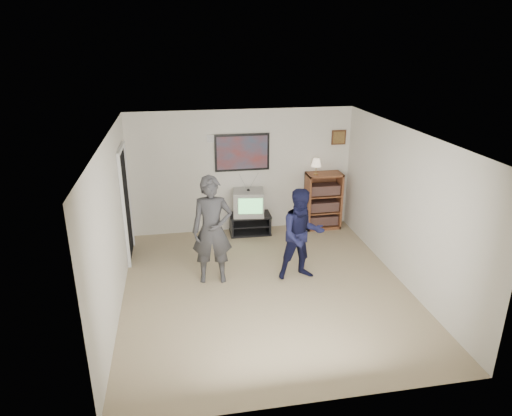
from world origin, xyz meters
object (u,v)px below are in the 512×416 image
object	(u,v)px
bookshelf	(323,201)
person_short	(302,235)
person_tall	(212,230)
crt_television	(248,203)
media_stand	(250,224)

from	to	relation	value
bookshelf	person_short	size ratio (longest dim) A/B	0.76
bookshelf	person_tall	bearing A→B (deg)	-143.18
crt_television	person_short	xyz separation A→B (m)	(0.56, -1.96, 0.11)
media_stand	person_tall	size ratio (longest dim) A/B	0.47
media_stand	crt_television	size ratio (longest dim) A/B	1.38
crt_television	person_short	bearing A→B (deg)	-66.28
bookshelf	person_short	distance (m)	2.27
crt_television	bookshelf	distance (m)	1.59
crt_television	bookshelf	size ratio (longest dim) A/B	0.51
person_short	bookshelf	bearing A→B (deg)	60.48
person_tall	person_short	world-z (taller)	person_tall
media_stand	bookshelf	size ratio (longest dim) A/B	0.70
person_tall	person_short	xyz separation A→B (m)	(1.45, -0.17, -0.12)
media_stand	bookshelf	bearing A→B (deg)	3.00
media_stand	crt_television	world-z (taller)	crt_television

